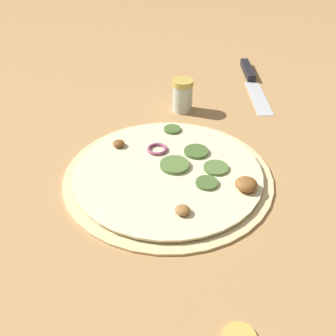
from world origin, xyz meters
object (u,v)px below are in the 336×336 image
object	(u,v)px
loose_cap	(240,336)
pizza	(170,173)
spice_jar	(183,95)
knife	(250,77)

from	to	relation	value
loose_cap	pizza	bearing A→B (deg)	-2.81
pizza	spice_jar	bearing A→B (deg)	-24.38
pizza	spice_jar	distance (m)	0.25
pizza	spice_jar	xyz separation A→B (m)	(0.22, -0.10, 0.03)
knife	loose_cap	xyz separation A→B (m)	(-0.64, 0.34, -0.00)
pizza	loose_cap	size ratio (longest dim) A/B	9.41
spice_jar	loose_cap	distance (m)	0.55
spice_jar	loose_cap	bearing A→B (deg)	167.70
knife	loose_cap	size ratio (longest dim) A/B	7.54
pizza	knife	bearing A→B (deg)	-44.59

